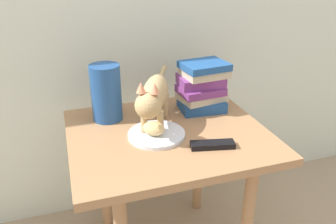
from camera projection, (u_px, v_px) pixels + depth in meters
name	position (u px, v px, depth m)	size (l,w,h in m)	color
side_table	(168.00, 152.00, 1.29)	(0.72, 0.62, 0.60)	#9E724C
plate	(157.00, 134.00, 1.22)	(0.21, 0.21, 0.01)	silver
bread_roll	(154.00, 128.00, 1.20)	(0.08, 0.06, 0.05)	#E0BC7A
cat	(154.00, 96.00, 1.22)	(0.23, 0.44, 0.23)	tan
book_stack	(202.00, 86.00, 1.40)	(0.20, 0.17, 0.20)	#1E4C8C
green_vase	(106.00, 93.00, 1.31)	(0.12, 0.12, 0.22)	navy
tv_remote	(213.00, 145.00, 1.15)	(0.15, 0.04, 0.02)	black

